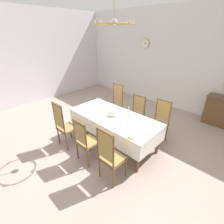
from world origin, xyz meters
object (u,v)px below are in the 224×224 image
Objects in this scene: dining_table at (114,119)px; soup_tureen at (113,112)px; chair_south_b at (86,140)px; candlestick_west at (101,106)px; chandelier at (114,23)px; candlestick_east at (128,116)px; bowl_near_left at (103,121)px; spoon_secondary at (139,139)px; chair_north_a at (115,103)px; mounted_clock at (145,43)px; chair_south_a at (64,125)px; spoon_primary at (108,123)px; chair_north_c at (159,121)px; bowl_far_left at (102,102)px; bowl_near_right at (133,136)px; chair_north_b at (136,113)px; chair_south_c at (110,155)px.

soup_tureen is at bearing 180.00° from dining_table.
candlestick_west reaches higher than chair_south_b.
candlestick_east is at bearing -0.00° from chandelier.
chair_south_b is at bearing -88.57° from bowl_near_left.
chair_south_b reaches higher than spoon_secondary.
spoon_secondary is (1.03, -0.35, -0.10)m from soup_tureen.
dining_table is 2.07m from chandelier.
chandelier reaches higher than spoon_secondary.
chair_north_a is 2.49m from chandelier.
dining_table is 3.78m from mounted_clock.
spoon_secondary is 4.48m from mounted_clock.
dining_table is at bearing 49.21° from chair_south_a.
spoon_primary is 2.02m from chandelier.
chair_north_c reaches higher than bowl_far_left.
bowl_near_left is at bearing 34.19° from chair_south_a.
chair_north_a reaches higher than candlestick_east.
candlestick_east is 2.20× the size of spoon_secondary.
bowl_near_right is at bearing 17.80° from chair_south_a.
chair_north_a is at bearing -0.66° from chair_north_b.
chair_north_b is at bearing 88.26° from chandelier.
chair_north_a is 1.99m from chair_south_b.
chair_north_c is (1.56, 1.82, -0.03)m from chair_south_a.
chair_north_a is 1.58m from candlestick_east.
chair_south_a is at bearing -179.44° from chair_south_b.
chair_north_b is 5.95× the size of spoon_primary.
chair_north_c is 5.73× the size of bowl_near_right.
dining_table is at bearing -180.00° from candlestick_east.
soup_tureen is at bearing 131.01° from chair_south_c.
chandelier is at bearing 130.77° from chair_north_a.
bowl_far_left is at bearing 155.71° from soup_tureen.
spoon_secondary is 2.25m from chandelier.
chair_north_b reaches higher than bowl_near_right.
chair_north_a is 6.83× the size of spoon_secondary.
spoon_secondary is at bearing 66.99° from chair_south_c.
mounted_clock is (-0.52, 2.84, 1.42)m from bowl_far_left.
bowl_near_right is at bearing -15.84° from candlestick_west.
candlestick_east is at bearing 36.42° from chair_south_a.
chair_south_c is at bearing -41.06° from spoon_primary.
chair_north_c reaches higher than candlestick_west.
mounted_clock is (-0.55, 2.28, 1.62)m from chair_north_a.
chandelier is at bearing -23.61° from bowl_far_left.
chandelier reaches higher than bowl_near_left.
chair_south_c reaches higher than bowl_near_left.
dining_table is 0.50m from candlestick_west.
spoon_primary is at bearing 79.33° from chair_south_b.
chair_south_c is at bearing 0.04° from chair_south_a.
bowl_far_left is (-0.83, 0.72, -0.00)m from bowl_near_left.
candlestick_west is 1.50m from spoon_secondary.
bowl_near_left is 0.23× the size of chandelier.
spoon_primary is at bearing 12.52° from bowl_near_left.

